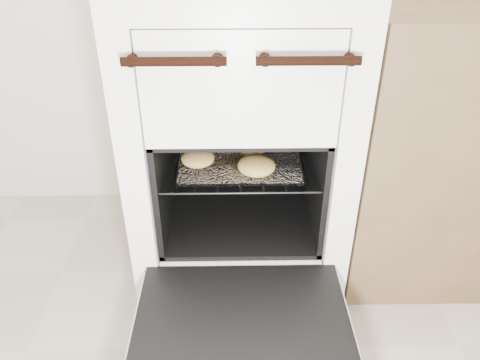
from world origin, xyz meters
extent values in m
cube|color=white|center=(-0.01, 1.15, 0.50)|extent=(0.65, 0.70, 1.00)
cylinder|color=black|center=(-0.16, 0.78, 0.87)|extent=(0.24, 0.02, 0.02)
cylinder|color=black|center=(0.15, 0.78, 0.87)|extent=(0.24, 0.02, 0.02)
cube|color=black|center=(-0.01, 0.58, 0.23)|extent=(0.57, 0.44, 0.03)
cube|color=white|center=(-0.01, 0.58, 0.21)|extent=(0.59, 0.46, 0.02)
cylinder|color=black|center=(-0.24, 1.06, 0.47)|extent=(0.01, 0.46, 0.01)
cylinder|color=black|center=(0.23, 1.06, 0.47)|extent=(0.01, 0.46, 0.01)
cylinder|color=black|center=(-0.01, 0.85, 0.47)|extent=(0.47, 0.01, 0.01)
cylinder|color=black|center=(-0.01, 1.28, 0.47)|extent=(0.47, 0.01, 0.01)
cylinder|color=black|center=(-0.20, 1.06, 0.47)|extent=(0.01, 0.44, 0.01)
cylinder|color=black|center=(-0.14, 1.06, 0.47)|extent=(0.01, 0.44, 0.01)
cylinder|color=black|center=(-0.07, 1.06, 0.47)|extent=(0.01, 0.44, 0.01)
cylinder|color=black|center=(-0.01, 1.06, 0.47)|extent=(0.01, 0.44, 0.01)
cylinder|color=black|center=(0.06, 1.06, 0.47)|extent=(0.01, 0.44, 0.01)
cylinder|color=black|center=(0.12, 1.06, 0.47)|extent=(0.01, 0.44, 0.01)
cylinder|color=black|center=(0.19, 1.06, 0.47)|extent=(0.01, 0.44, 0.01)
cube|color=white|center=(-0.01, 1.04, 0.48)|extent=(0.37, 0.33, 0.01)
ellipsoid|color=#DAAD57|center=(0.02, 1.12, 0.51)|extent=(0.14, 0.14, 0.06)
ellipsoid|color=#DAAD57|center=(-0.14, 0.99, 0.51)|extent=(0.12, 0.12, 0.05)
ellipsoid|color=#DAAD57|center=(0.04, 1.08, 0.51)|extent=(0.14, 0.14, 0.05)
ellipsoid|color=#DAAD57|center=(-0.01, 1.10, 0.51)|extent=(0.17, 0.17, 0.06)
ellipsoid|color=#DAAD57|center=(0.04, 0.94, 0.51)|extent=(0.14, 0.14, 0.05)
cube|color=brown|center=(0.82, 1.18, 0.47)|extent=(0.93, 0.62, 0.93)
camera|label=1|loc=(-0.03, -0.26, 1.20)|focal=35.00mm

